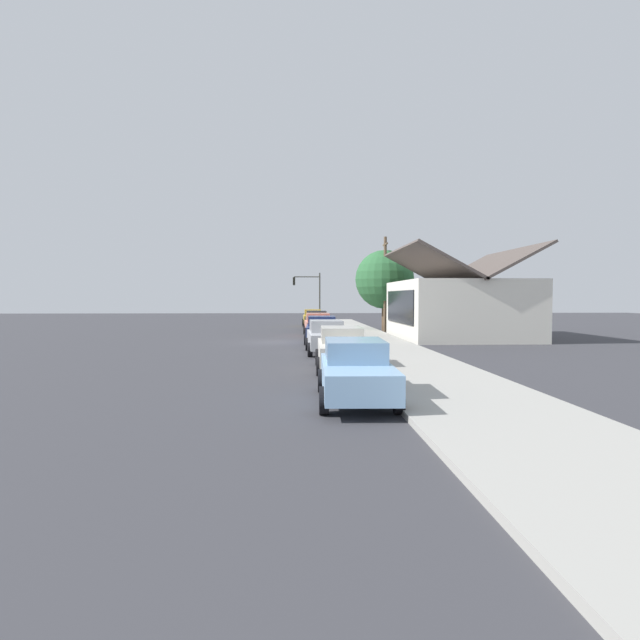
{
  "coord_description": "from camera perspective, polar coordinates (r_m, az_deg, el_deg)",
  "views": [
    {
      "loc": [
        32.81,
        1.04,
        2.72
      ],
      "look_at": [
        0.48,
        2.58,
        1.36
      ],
      "focal_mm": 30.22,
      "sensor_mm": 36.0,
      "label": 1
    }
  ],
  "objects": [
    {
      "name": "car_mustard",
      "position": [
        50.8,
        -0.79,
        0.26
      ],
      "size": [
        4.36,
        1.94,
        1.59
      ],
      "rotation": [
        0.0,
        0.0,
        0.0
      ],
      "color": "gold",
      "rests_on": "ground"
    },
    {
      "name": "traffic_light_main",
      "position": [
        54.5,
        -1.14,
        3.22
      ],
      "size": [
        0.37,
        2.79,
        5.2
      ],
      "color": "#383833",
      "rests_on": "ground"
    },
    {
      "name": "car_ivory",
      "position": [
        20.3,
        2.32,
        -2.99
      ],
      "size": [
        4.78,
        2.06,
        1.59
      ],
      "rotation": [
        0.0,
        0.0,
        -0.03
      ],
      "color": "silver",
      "rests_on": "ground"
    },
    {
      "name": "car_skyblue",
      "position": [
        14.16,
        3.82,
        -5.34
      ],
      "size": [
        4.88,
        2.08,
        1.59
      ],
      "rotation": [
        0.0,
        0.0,
        -0.03
      ],
      "color": "#8CB7E0",
      "rests_on": "ground"
    },
    {
      "name": "ground_plane",
      "position": [
        32.94,
        -4.53,
        -2.34
      ],
      "size": [
        120.0,
        120.0,
        0.0
      ],
      "primitive_type": "plane",
      "color": "#38383D"
    },
    {
      "name": "car_navy",
      "position": [
        32.2,
        0.19,
        -0.99
      ],
      "size": [
        4.6,
        2.19,
        1.59
      ],
      "rotation": [
        0.0,
        0.0,
        -0.04
      ],
      "color": "navy",
      "rests_on": "ground"
    },
    {
      "name": "car_silver",
      "position": [
        26.24,
        0.69,
        -1.76
      ],
      "size": [
        4.81,
        2.01,
        1.59
      ],
      "rotation": [
        0.0,
        0.0,
        0.01
      ],
      "color": "silver",
      "rests_on": "ground"
    },
    {
      "name": "sidewalk_curb",
      "position": [
        33.23,
        5.18,
        -2.16
      ],
      "size": [
        60.0,
        4.2,
        0.16
      ],
      "primitive_type": "cube",
      "color": "#A3A099",
      "rests_on": "ground"
    },
    {
      "name": "shade_tree",
      "position": [
        44.41,
        6.85,
        4.27
      ],
      "size": [
        4.8,
        4.8,
        6.59
      ],
      "color": "brown",
      "rests_on": "ground"
    },
    {
      "name": "car_coral",
      "position": [
        38.35,
        -0.21,
        -0.44
      ],
      "size": [
        4.66,
        2.06,
        1.59
      ],
      "rotation": [
        0.0,
        0.0,
        0.01
      ],
      "color": "#EA8C75",
      "rests_on": "ground"
    },
    {
      "name": "storefront_building",
      "position": [
        37.27,
        14.36,
        1.31
      ],
      "size": [
        11.2,
        8.1,
        6.03
      ],
      "color": "silver",
      "rests_on": "ground"
    },
    {
      "name": "car_charcoal",
      "position": [
        44.83,
        -0.37,
        -0.03
      ],
      "size": [
        4.71,
        2.11,
        1.59
      ],
      "rotation": [
        0.0,
        0.0,
        -0.02
      ],
      "color": "#2D3035",
      "rests_on": "ground"
    },
    {
      "name": "utility_pole_wooden",
      "position": [
        42.88,
        6.91,
        4.0
      ],
      "size": [
        1.8,
        0.24,
        7.5
      ],
      "color": "brown",
      "rests_on": "ground"
    },
    {
      "name": "fire_hydrant_red",
      "position": [
        22.16,
        5.5,
        -3.37
      ],
      "size": [
        0.22,
        0.22,
        0.71
      ],
      "color": "red",
      "rests_on": "sidewalk_curb"
    }
  ]
}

